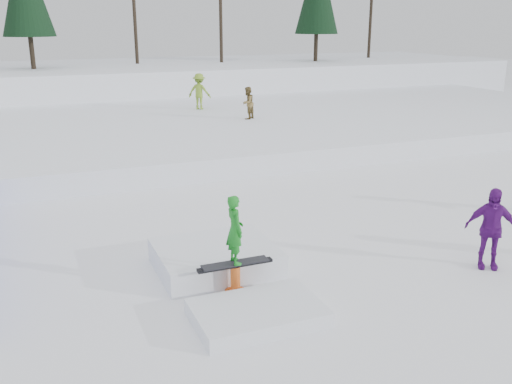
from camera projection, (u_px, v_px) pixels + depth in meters
name	position (u px, v px, depth m)	size (l,w,h in m)	color
ground	(269.00, 263.00, 13.26)	(120.00, 120.00, 0.00)	white
snow_berm	(97.00, 83.00, 39.48)	(60.00, 14.00, 2.40)	white
snow_midrise	(136.00, 129.00, 27.31)	(50.00, 18.00, 0.80)	white
walker_olive	(248.00, 103.00, 27.40)	(0.75, 0.59, 1.55)	brown
walker_ygreen	(199.00, 91.00, 30.36)	(1.22, 0.70, 1.89)	olive
spectator_purple	(490.00, 228.00, 12.75)	(1.10, 0.46, 1.88)	#5A1377
jib_rail_feature	(226.00, 269.00, 12.20)	(2.60, 4.40, 2.11)	white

